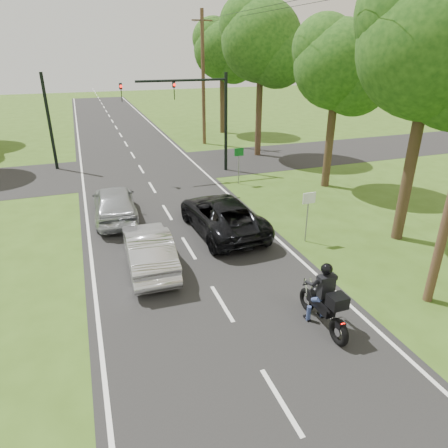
{
  "coord_description": "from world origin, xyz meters",
  "views": [
    {
      "loc": [
        -3.43,
        -9.8,
        7.31
      ],
      "look_at": [
        1.14,
        3.0,
        1.3
      ],
      "focal_mm": 32.0,
      "sensor_mm": 36.0,
      "label": 1
    }
  ],
  "objects_px": {
    "motorcycle_rider": "(325,303)",
    "utility_pole_far": "(203,79)",
    "silver_sedan": "(149,249)",
    "dark_suv": "(222,215)",
    "silver_suv": "(115,203)",
    "sign_green": "(239,157)",
    "sign_white": "(308,205)",
    "traffic_signal": "(197,106)"
  },
  "relations": [
    {
      "from": "motorcycle_rider",
      "to": "utility_pole_far",
      "type": "distance_m",
      "value": 24.71
    },
    {
      "from": "silver_sedan",
      "to": "dark_suv",
      "type": "bearing_deg",
      "value": -147.56
    },
    {
      "from": "silver_suv",
      "to": "sign_green",
      "type": "relative_size",
      "value": 2.19
    },
    {
      "from": "silver_sedan",
      "to": "sign_green",
      "type": "height_order",
      "value": "sign_green"
    },
    {
      "from": "dark_suv",
      "to": "sign_green",
      "type": "bearing_deg",
      "value": -120.86
    },
    {
      "from": "silver_sedan",
      "to": "sign_green",
      "type": "relative_size",
      "value": 2.07
    },
    {
      "from": "motorcycle_rider",
      "to": "sign_white",
      "type": "xyz_separation_m",
      "value": [
        2.36,
        5.01,
        0.8
      ]
    },
    {
      "from": "motorcycle_rider",
      "to": "dark_suv",
      "type": "bearing_deg",
      "value": 93.75
    },
    {
      "from": "silver_suv",
      "to": "utility_pole_far",
      "type": "bearing_deg",
      "value": -119.35
    },
    {
      "from": "dark_suv",
      "to": "traffic_signal",
      "type": "distance_m",
      "value": 9.65
    },
    {
      "from": "traffic_signal",
      "to": "utility_pole_far",
      "type": "relative_size",
      "value": 0.64
    },
    {
      "from": "silver_sedan",
      "to": "sign_white",
      "type": "distance_m",
      "value": 6.47
    },
    {
      "from": "dark_suv",
      "to": "sign_white",
      "type": "relative_size",
      "value": 2.55
    },
    {
      "from": "silver_sedan",
      "to": "silver_suv",
      "type": "height_order",
      "value": "silver_suv"
    },
    {
      "from": "dark_suv",
      "to": "sign_green",
      "type": "xyz_separation_m",
      "value": [
        3.11,
        5.89,
        0.83
      ]
    },
    {
      "from": "dark_suv",
      "to": "silver_sedan",
      "type": "relative_size",
      "value": 1.23
    },
    {
      "from": "dark_suv",
      "to": "silver_suv",
      "type": "relative_size",
      "value": 1.16
    },
    {
      "from": "motorcycle_rider",
      "to": "traffic_signal",
      "type": "height_order",
      "value": "traffic_signal"
    },
    {
      "from": "traffic_signal",
      "to": "utility_pole_far",
      "type": "xyz_separation_m",
      "value": [
        2.86,
        8.0,
        0.95
      ]
    },
    {
      "from": "motorcycle_rider",
      "to": "silver_sedan",
      "type": "xyz_separation_m",
      "value": [
        -4.05,
        5.03,
        -0.06
      ]
    },
    {
      "from": "motorcycle_rider",
      "to": "sign_green",
      "type": "distance_m",
      "value": 13.28
    },
    {
      "from": "silver_sedan",
      "to": "silver_suv",
      "type": "distance_m",
      "value": 5.08
    },
    {
      "from": "motorcycle_rider",
      "to": "silver_suv",
      "type": "xyz_separation_m",
      "value": [
        -4.73,
        10.07,
        0.0
      ]
    },
    {
      "from": "motorcycle_rider",
      "to": "utility_pole_far",
      "type": "height_order",
      "value": "utility_pole_far"
    },
    {
      "from": "motorcycle_rider",
      "to": "sign_white",
      "type": "relative_size",
      "value": 1.11
    },
    {
      "from": "silver_suv",
      "to": "sign_white",
      "type": "height_order",
      "value": "sign_white"
    },
    {
      "from": "silver_sedan",
      "to": "traffic_signal",
      "type": "bearing_deg",
      "value": -112.96
    },
    {
      "from": "dark_suv",
      "to": "silver_sedan",
      "type": "xyz_separation_m",
      "value": [
        -3.51,
        -2.08,
        -0.03
      ]
    },
    {
      "from": "silver_suv",
      "to": "traffic_signal",
      "type": "relative_size",
      "value": 0.73
    },
    {
      "from": "sign_green",
      "to": "sign_white",
      "type": "bearing_deg",
      "value": -91.43
    },
    {
      "from": "traffic_signal",
      "to": "sign_green",
      "type": "xyz_separation_m",
      "value": [
        1.56,
        -3.02,
        -2.54
      ]
    },
    {
      "from": "sign_white",
      "to": "silver_suv",
      "type": "bearing_deg",
      "value": 144.51
    },
    {
      "from": "silver_sedan",
      "to": "sign_white",
      "type": "height_order",
      "value": "sign_white"
    },
    {
      "from": "traffic_signal",
      "to": "sign_white",
      "type": "relative_size",
      "value": 3.0
    },
    {
      "from": "traffic_signal",
      "to": "silver_sedan",
      "type": "bearing_deg",
      "value": -114.69
    },
    {
      "from": "motorcycle_rider",
      "to": "dark_suv",
      "type": "distance_m",
      "value": 7.14
    },
    {
      "from": "sign_white",
      "to": "dark_suv",
      "type": "bearing_deg",
      "value": 144.03
    },
    {
      "from": "utility_pole_far",
      "to": "sign_white",
      "type": "distance_m",
      "value": 19.39
    },
    {
      "from": "utility_pole_far",
      "to": "motorcycle_rider",
      "type": "bearing_deg",
      "value": -99.13
    },
    {
      "from": "silver_sedan",
      "to": "traffic_signal",
      "type": "xyz_separation_m",
      "value": [
        5.05,
        10.99,
        3.4
      ]
    },
    {
      "from": "sign_white",
      "to": "silver_sedan",
      "type": "bearing_deg",
      "value": 179.75
    },
    {
      "from": "silver_sedan",
      "to": "sign_white",
      "type": "relative_size",
      "value": 2.07
    }
  ]
}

